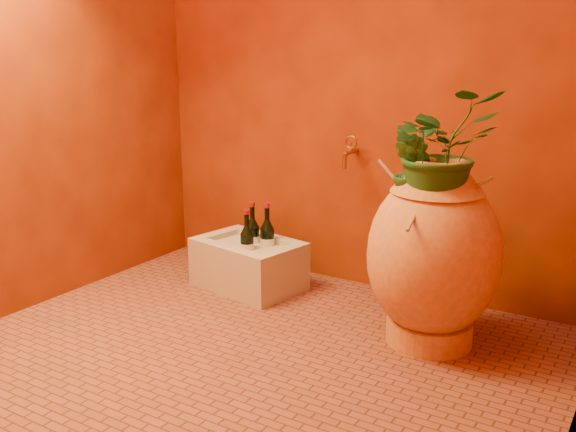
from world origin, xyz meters
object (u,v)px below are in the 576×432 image
Objects in this scene: amphora at (434,254)px; stone_basin at (249,265)px; wine_bottle_a at (253,238)px; wine_bottle_b at (267,241)px; wine_bottle_c at (247,246)px; wall_tap at (350,151)px.

amphora is 1.33× the size of stone_basin.
stone_basin is (-1.07, 0.14, -0.28)m from amphora.
wine_bottle_b is at bearing -1.17° from wine_bottle_a.
stone_basin is 0.17m from wine_bottle_b.
wine_bottle_c is at bearing -113.40° from wine_bottle_b.
wine_bottle_b reaches higher than stone_basin.
wine_bottle_b is at bearing 66.60° from wine_bottle_c.
wine_bottle_a is 0.98× the size of wine_bottle_b.
stone_basin is 2.02× the size of wine_bottle_c.
amphora is 2.54× the size of wine_bottle_b.
wine_bottle_c is at bearing -140.89° from wall_tap.
amphora reaches higher than wine_bottle_b.
stone_basin is at bearing 172.77° from amphora.
wine_bottle_b is (0.08, 0.07, 0.13)m from stone_basin.
stone_basin is 1.91× the size of wine_bottle_b.
wine_bottle_b reaches higher than wine_bottle_a.
wall_tap reaches higher than wine_bottle_c.
wine_bottle_a is 0.13m from wine_bottle_c.
amphora is 1.06m from wine_bottle_c.
wine_bottle_c is (-1.05, 0.09, -0.16)m from amphora.
amphora is 1.12m from wine_bottle_a.
wall_tap is (0.42, 0.34, 0.50)m from wine_bottle_c.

